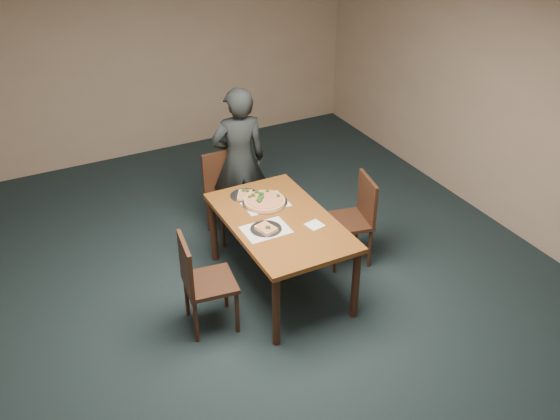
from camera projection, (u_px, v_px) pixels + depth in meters
name	position (u px, v px, depth m)	size (l,w,h in m)	color
ground	(278.00, 330.00, 5.47)	(8.00, 8.00, 0.00)	black
room_shell	(277.00, 151.00, 4.56)	(8.00, 8.00, 8.00)	tan
dining_table	(280.00, 228.00, 5.67)	(0.90, 1.50, 0.75)	#5E3212
chair_far	(226.00, 189.00, 6.57)	(0.44, 0.44, 0.91)	black
chair_left	(200.00, 279.00, 5.26)	(0.47, 0.47, 0.91)	black
chair_right	(355.00, 215.00, 6.13)	(0.50, 0.50, 0.91)	black
diner	(239.00, 160.00, 6.51)	(0.58, 0.38, 1.60)	black
placemat_main	(265.00, 203.00, 5.87)	(0.42, 0.32, 0.00)	white
placemat_near	(266.00, 230.00, 5.47)	(0.40, 0.30, 0.00)	white
pizza_pan	(264.00, 201.00, 5.86)	(0.43, 0.43, 0.07)	silver
slice_plate_near	(266.00, 228.00, 5.47)	(0.28, 0.28, 0.06)	silver
slice_plate_far	(245.00, 195.00, 5.97)	(0.28, 0.28, 0.06)	silver
napkin	(315.00, 225.00, 5.53)	(0.14, 0.14, 0.01)	white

